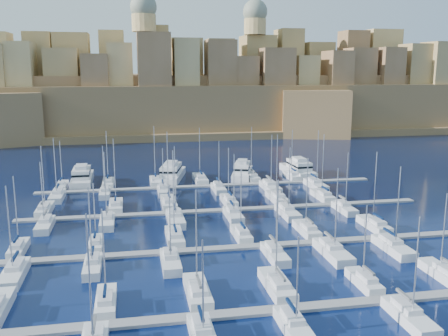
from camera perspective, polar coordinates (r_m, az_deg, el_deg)
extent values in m
plane|color=black|center=(94.60, 1.50, -6.58)|extent=(600.00, 600.00, 0.00)
cube|color=slate|center=(64.13, 8.15, -15.58)|extent=(84.00, 2.00, 0.40)
cube|color=slate|center=(83.49, 3.25, -8.94)|extent=(84.00, 2.00, 0.40)
cube|color=slate|center=(103.91, 0.33, -4.81)|extent=(84.00, 2.00, 0.40)
cube|color=slate|center=(124.87, -1.60, -2.05)|extent=(84.00, 2.00, 0.40)
cube|color=silver|center=(65.74, -13.33, -14.78)|extent=(2.46, 8.21, 1.61)
cube|color=silver|center=(64.50, -13.40, -14.18)|extent=(1.72, 3.69, 0.70)
cylinder|color=#9EA0A8|center=(63.60, -13.58, -9.42)|extent=(0.18, 0.18, 11.21)
cube|color=#061637|center=(63.69, -13.47, -13.48)|extent=(0.35, 3.28, 0.35)
cube|color=silver|center=(66.66, -3.05, -14.06)|extent=(2.86, 9.52, 1.68)
cube|color=silver|center=(65.30, -2.95, -13.47)|extent=(2.00, 4.28, 0.70)
cylinder|color=#9EA0A8|center=(64.34, -3.18, -8.04)|extent=(0.18, 0.18, 12.80)
cube|color=#595B60|center=(64.44, -2.90, -12.80)|extent=(0.35, 3.81, 0.35)
cube|color=silver|center=(68.79, 6.07, -13.27)|extent=(2.89, 9.65, 1.68)
cube|color=silver|center=(67.47, 6.33, -12.68)|extent=(2.03, 4.34, 0.70)
cylinder|color=#9EA0A8|center=(66.42, 6.09, -7.09)|extent=(0.18, 0.18, 13.61)
cube|color=#595B60|center=(66.62, 6.47, -12.01)|extent=(0.35, 3.86, 0.35)
cube|color=silver|center=(72.14, 15.70, -12.48)|extent=(2.29, 7.64, 1.58)
cube|color=silver|center=(71.07, 16.03, -11.87)|extent=(1.60, 3.44, 0.70)
cylinder|color=#9EA0A8|center=(70.37, 15.81, -8.05)|extent=(0.18, 0.18, 9.98)
cube|color=#595B60|center=(70.36, 16.21, -11.20)|extent=(0.35, 3.06, 0.35)
cube|color=silver|center=(78.49, 23.65, -11.02)|extent=(2.64, 8.80, 1.64)
cube|color=silver|center=(77.40, 24.09, -10.44)|extent=(1.85, 3.96, 0.70)
cylinder|color=#9EA0A8|center=(76.78, 23.83, -6.59)|extent=(0.18, 0.18, 10.82)
cube|color=silver|center=(56.63, -14.63, -18.01)|extent=(1.90, 4.07, 0.70)
cylinder|color=#9EA0A8|center=(52.49, -15.10, -12.40)|extent=(0.18, 0.18, 13.95)
cube|color=#595B60|center=(56.53, -14.66, -16.86)|extent=(0.35, 3.62, 0.35)
cube|color=silver|center=(57.06, -2.58, -17.41)|extent=(1.79, 3.83, 0.70)
cylinder|color=#9EA0A8|center=(53.73, -2.43, -13.48)|extent=(0.18, 0.18, 10.48)
cube|color=#061637|center=(56.94, -2.65, -16.28)|extent=(0.35, 3.40, 0.35)
cube|color=silver|center=(59.02, 8.07, -17.76)|extent=(2.57, 8.58, 1.63)
cube|color=silver|center=(59.18, 7.83, -16.39)|extent=(1.80, 3.86, 0.70)
cylinder|color=#9EA0A8|center=(56.03, 8.38, -12.69)|extent=(0.18, 0.18, 10.18)
cube|color=#061637|center=(59.06, 7.72, -15.30)|extent=(0.35, 3.43, 0.35)
cube|color=silver|center=(64.34, 20.46, -15.81)|extent=(2.69, 8.96, 1.65)
cube|color=silver|center=(64.51, 20.12, -14.55)|extent=(1.88, 4.03, 0.70)
cylinder|color=#9EA0A8|center=(61.32, 21.11, -10.43)|extent=(0.18, 0.18, 11.63)
cube|color=#595B60|center=(64.42, 19.97, -13.54)|extent=(0.35, 3.59, 0.35)
cube|color=silver|center=(87.67, -22.42, -8.61)|extent=(2.30, 7.66, 1.58)
cube|color=silver|center=(86.59, -22.58, -8.06)|extent=(1.61, 3.45, 0.70)
cylinder|color=#9EA0A8|center=(86.15, -22.69, -4.50)|extent=(0.18, 0.18, 11.23)
cube|color=#061637|center=(85.91, -22.68, -7.49)|extent=(0.35, 3.06, 0.35)
cube|color=silver|center=(85.81, -14.42, -8.52)|extent=(2.21, 7.37, 1.57)
cube|color=silver|center=(84.74, -14.49, -7.96)|extent=(1.55, 3.32, 0.70)
cylinder|color=#9EA0A8|center=(84.46, -14.59, -4.86)|extent=(0.18, 0.18, 9.63)
cube|color=#061637|center=(84.06, -14.54, -7.37)|extent=(0.35, 2.95, 0.35)
cube|color=silver|center=(86.70, -5.66, -7.96)|extent=(2.76, 9.21, 1.66)
cube|color=silver|center=(85.45, -5.62, -7.42)|extent=(1.93, 4.15, 0.70)
cylinder|color=#9EA0A8|center=(84.85, -5.79, -2.76)|extent=(0.18, 0.18, 14.32)
cube|color=#061637|center=(84.68, -5.60, -6.85)|extent=(0.35, 3.69, 0.35)
cube|color=silver|center=(87.86, 1.98, -7.67)|extent=(2.43, 8.10, 1.61)
cube|color=silver|center=(86.74, 2.11, -7.12)|extent=(1.70, 3.65, 0.70)
cylinder|color=#9EA0A8|center=(86.39, 1.95, -3.62)|extent=(0.18, 0.18, 11.02)
cube|color=#061637|center=(86.04, 2.17, -6.54)|extent=(0.35, 3.24, 0.35)
cube|color=silver|center=(91.42, 9.41, -7.04)|extent=(2.62, 8.73, 1.64)
cube|color=silver|center=(90.29, 9.62, -6.51)|extent=(1.83, 3.93, 0.70)
cylinder|color=#9EA0A8|center=(89.89, 9.45, -2.74)|extent=(0.18, 0.18, 12.30)
cube|color=#595B60|center=(89.58, 9.74, -5.95)|extent=(0.35, 3.49, 0.35)
cube|color=silver|center=(96.86, 16.75, -6.32)|extent=(2.79, 9.30, 1.66)
cube|color=silver|center=(95.73, 17.05, -5.80)|extent=(1.95, 4.18, 0.70)
cylinder|color=#9EA0A8|center=(95.36, 16.88, -2.05)|extent=(0.18, 0.18, 12.92)
cube|color=#061637|center=(95.05, 17.21, -5.27)|extent=(0.35, 3.72, 0.35)
cube|color=silver|center=(77.65, -22.85, -11.19)|extent=(2.85, 9.51, 1.68)
cube|color=silver|center=(78.09, -22.78, -10.12)|extent=(2.00, 4.28, 0.70)
cylinder|color=#9EA0A8|center=(74.93, -23.34, -6.41)|extent=(0.18, 0.18, 12.18)
cube|color=#061637|center=(78.16, -22.77, -9.27)|extent=(0.35, 3.81, 0.35)
cube|color=silver|center=(76.67, -14.77, -10.96)|extent=(2.46, 8.20, 1.61)
cube|color=silver|center=(77.01, -14.78, -9.94)|extent=(1.72, 3.69, 0.70)
cylinder|color=#9EA0A8|center=(74.10, -15.05, -6.42)|extent=(0.18, 0.18, 11.39)
cube|color=#061637|center=(77.02, -14.80, -9.10)|extent=(0.35, 3.28, 0.35)
cube|color=silver|center=(76.26, -6.12, -10.74)|extent=(2.67, 8.91, 1.65)
cube|color=silver|center=(76.66, -6.20, -9.68)|extent=(1.87, 4.01, 0.70)
cylinder|color=#9EA0A8|center=(73.68, -6.20, -6.26)|extent=(0.18, 0.18, 11.15)
cube|color=#595B60|center=(76.71, -6.24, -8.83)|extent=(0.35, 3.56, 0.35)
cube|color=silver|center=(79.17, 5.86, -9.89)|extent=(2.59, 8.64, 1.63)
cube|color=silver|center=(79.53, 5.69, -8.89)|extent=(1.81, 3.89, 0.70)
cylinder|color=#9EA0A8|center=(76.73, 6.04, -5.64)|extent=(0.18, 0.18, 10.90)
cube|color=#595B60|center=(79.56, 5.62, -8.08)|extent=(0.35, 3.46, 0.35)
cube|color=silver|center=(81.43, 12.36, -9.46)|extent=(3.09, 10.30, 1.71)
cube|color=silver|center=(81.90, 12.11, -8.43)|extent=(2.16, 4.63, 0.70)
cylinder|color=#9EA0A8|center=(78.71, 12.73, -4.61)|extent=(0.18, 0.18, 12.88)
cube|color=#595B60|center=(82.00, 12.00, -7.62)|extent=(0.35, 4.12, 0.35)
cube|color=silver|center=(86.13, 18.80, -8.66)|extent=(2.94, 9.80, 1.69)
cube|color=silver|center=(86.54, 18.53, -7.71)|extent=(2.06, 4.41, 0.70)
cylinder|color=#9EA0A8|center=(83.61, 19.28, -4.12)|extent=(0.18, 0.18, 12.70)
cube|color=#061637|center=(86.62, 18.42, -6.95)|extent=(0.35, 3.92, 0.35)
cube|color=silver|center=(108.89, -19.79, -4.56)|extent=(2.75, 9.16, 1.66)
cube|color=silver|center=(107.71, -19.91, -4.09)|extent=(1.92, 4.12, 0.70)
cylinder|color=#9EA0A8|center=(107.69, -20.01, -0.88)|extent=(0.18, 0.18, 12.48)
cube|color=#595B60|center=(107.01, -19.99, -3.61)|extent=(0.35, 3.66, 0.35)
cube|color=silver|center=(107.51, -12.24, -4.34)|extent=(2.77, 9.24, 1.66)
cube|color=silver|center=(106.31, -12.28, -3.86)|extent=(1.94, 4.16, 0.70)
cylinder|color=#9EA0A8|center=(106.20, -12.41, -0.32)|extent=(0.18, 0.18, 13.52)
cube|color=#061637|center=(105.60, -12.31, -3.37)|extent=(0.35, 3.70, 0.35)
cube|color=silver|center=(108.09, -6.34, -4.05)|extent=(3.01, 10.03, 1.70)
cube|color=silver|center=(106.81, -6.31, -3.57)|extent=(2.11, 4.51, 0.70)
cylinder|color=#9EA0A8|center=(106.72, -6.46, 0.25)|extent=(0.18, 0.18, 14.62)
cube|color=#061637|center=(106.06, -6.30, -3.09)|extent=(0.35, 4.01, 0.35)
cube|color=silver|center=(109.08, 0.55, -3.86)|extent=(2.56, 8.55, 1.63)
cube|color=silver|center=(107.97, 0.64, -3.38)|extent=(1.79, 3.85, 0.70)
cylinder|color=#9EA0A8|center=(108.01, 0.51, -0.57)|extent=(0.18, 0.18, 10.99)
cube|color=#061637|center=(107.30, 0.69, -2.89)|extent=(0.35, 3.42, 0.35)
cube|color=silver|center=(112.16, 6.06, -3.48)|extent=(2.87, 9.57, 1.68)
cube|color=silver|center=(110.97, 6.21, -3.01)|extent=(2.01, 4.31, 0.70)
cylinder|color=#9EA0A8|center=(110.92, 6.07, 0.37)|extent=(0.18, 0.18, 13.46)
cube|color=#595B60|center=(110.27, 6.30, -2.54)|extent=(0.35, 3.83, 0.35)
cube|color=silver|center=(115.47, 11.19, -3.21)|extent=(2.76, 9.21, 1.66)
cube|color=silver|center=(114.36, 11.38, -2.75)|extent=(1.94, 4.15, 0.70)
cylinder|color=#9EA0A8|center=(114.27, 11.25, 0.49)|extent=(0.18, 0.18, 13.32)
cube|color=#061637|center=(113.70, 11.49, -2.29)|extent=(0.35, 3.69, 0.35)
cube|color=silver|center=(98.21, -19.78, -6.27)|extent=(2.64, 8.81, 1.64)
cube|color=silver|center=(98.71, -19.75, -5.47)|extent=(1.85, 3.97, 0.70)
cylinder|color=#9EA0A8|center=(96.10, -20.08, -2.66)|extent=(0.18, 0.18, 11.33)
cube|color=#595B60|center=(98.84, -19.75, -4.82)|extent=(0.35, 3.52, 0.35)
cube|color=silver|center=(96.98, -13.20, -6.11)|extent=(2.65, 8.84, 1.64)
cube|color=silver|center=(97.49, -13.21, -5.30)|extent=(1.86, 3.98, 0.70)
cylinder|color=#9EA0A8|center=(94.68, -13.41, -2.02)|extent=(0.18, 0.18, 12.78)
cube|color=#595B60|center=(97.63, -13.23, -4.64)|extent=(0.35, 3.54, 0.35)
cube|color=silver|center=(96.56, -5.57, -5.92)|extent=(3.04, 10.12, 1.71)
cube|color=silver|center=(97.18, -5.64, -5.06)|extent=(2.13, 4.56, 0.70)
cylinder|color=#9EA0A8|center=(94.10, -5.63, -1.59)|extent=(0.18, 0.18, 13.48)
cube|color=#061637|center=(97.37, -5.67, -4.39)|extent=(0.35, 4.05, 0.35)
cube|color=silver|center=(98.76, 1.08, -5.49)|extent=(2.66, 8.87, 1.64)
cube|color=silver|center=(99.26, 0.98, -4.69)|extent=(1.86, 3.99, 0.70)
cylinder|color=#9EA0A8|center=(96.62, 1.15, -1.80)|extent=(0.18, 0.18, 11.61)
cube|color=#061637|center=(99.39, 0.93, -4.04)|extent=(0.35, 3.55, 0.35)
cube|color=silver|center=(101.23, 7.30, -5.15)|extent=(2.85, 9.49, 1.67)
cube|color=silver|center=(101.77, 7.15, -4.36)|extent=(1.99, 4.27, 0.70)
cylinder|color=#9EA0A8|center=(99.01, 7.49, -1.25)|extent=(0.18, 0.18, 12.62)
cube|color=#595B60|center=(101.93, 7.09, -3.72)|extent=(0.35, 3.80, 0.35)
cube|color=silver|center=(106.14, 13.62, -4.62)|extent=(2.50, 8.34, 1.62)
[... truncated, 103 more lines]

